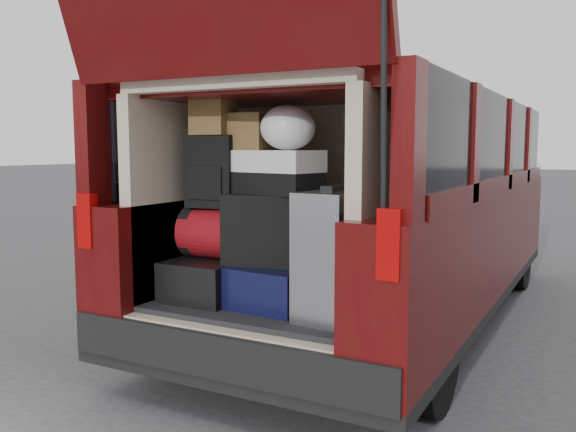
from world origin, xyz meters
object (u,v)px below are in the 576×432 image
(silver_roller, at_px, (335,255))
(twotone_duffel, at_px, (274,172))
(black_hardshell, at_px, (214,277))
(black_soft_case, at_px, (276,229))
(navy_hardshell, at_px, (280,285))
(red_duffel, at_px, (222,233))
(backpack, at_px, (214,171))

(silver_roller, bearing_deg, twotone_duffel, 166.53)
(black_hardshell, bearing_deg, black_soft_case, 5.45)
(black_soft_case, bearing_deg, black_hardshell, 174.08)
(navy_hardshell, bearing_deg, black_hardshell, -173.77)
(black_hardshell, relative_size, red_duffel, 1.24)
(navy_hardshell, xyz_separation_m, backpack, (-0.43, -0.01, 0.62))
(silver_roller, bearing_deg, navy_hardshell, 169.55)
(backpack, bearing_deg, black_hardshell, -102.13)
(backpack, xyz_separation_m, twotone_duffel, (0.37, 0.05, 0.00))
(black_hardshell, xyz_separation_m, navy_hardshell, (0.43, 0.02, -0.00))
(black_hardshell, distance_m, black_soft_case, 0.50)
(black_hardshell, distance_m, silver_roller, 0.84)
(black_hardshell, bearing_deg, red_duffel, 22.97)
(silver_roller, distance_m, red_duffel, 0.77)
(black_soft_case, bearing_deg, backpack, 172.83)
(black_hardshell, bearing_deg, silver_roller, -6.28)
(black_hardshell, height_order, twotone_duffel, twotone_duffel)
(black_hardshell, relative_size, silver_roller, 0.87)
(black_hardshell, relative_size, black_soft_case, 1.05)
(red_duffel, height_order, black_soft_case, black_soft_case)
(navy_hardshell, bearing_deg, backpack, -174.94)
(black_hardshell, height_order, red_duffel, red_duffel)
(silver_roller, relative_size, twotone_duffel, 1.22)
(twotone_duffel, bearing_deg, black_hardshell, -159.95)
(red_duffel, relative_size, backpack, 1.10)
(navy_hardshell, height_order, backpack, backpack)
(silver_roller, xyz_separation_m, red_duffel, (-0.76, 0.10, 0.05))
(red_duffel, bearing_deg, black_hardshell, -158.09)
(navy_hardshell, height_order, black_soft_case, black_soft_case)
(black_soft_case, bearing_deg, navy_hardshell, -45.61)
(silver_roller, relative_size, backpack, 1.57)
(red_duffel, bearing_deg, navy_hardshell, -2.07)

